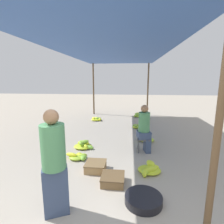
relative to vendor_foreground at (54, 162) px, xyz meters
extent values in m
cylinder|color=brown|center=(1.97, -0.29, 0.57)|extent=(0.08, 0.08, 2.76)
cylinder|color=brown|center=(-0.97, 7.32, 0.57)|extent=(0.08, 0.08, 2.76)
cylinder|color=brown|center=(1.97, 7.32, 0.57)|extent=(0.08, 0.08, 2.76)
cube|color=#33569E|center=(0.50, 3.51, 1.97)|extent=(3.34, 8.01, 0.04)
cube|color=#384766|center=(0.00, 0.00, -0.45)|extent=(0.40, 0.32, 0.73)
cylinder|color=#4C8C59|center=(0.00, 0.00, 0.23)|extent=(0.44, 0.44, 0.63)
sphere|color=#9E704C|center=(0.00, 0.00, 0.65)|extent=(0.21, 0.21, 0.21)
cube|color=#4C4C4C|center=(1.43, 2.41, -0.45)|extent=(0.34, 0.34, 0.04)
cylinder|color=#4C4C4C|center=(1.29, 2.27, -0.64)|extent=(0.04, 0.04, 0.35)
cylinder|color=#4C4C4C|center=(1.56, 2.27, -0.64)|extent=(0.04, 0.04, 0.35)
cylinder|color=#4C4C4C|center=(1.29, 2.54, -0.64)|extent=(0.04, 0.04, 0.35)
cylinder|color=#4C4C4C|center=(1.56, 2.54, -0.64)|extent=(0.04, 0.04, 0.35)
cube|color=#384766|center=(1.53, 2.39, -0.62)|extent=(0.19, 0.33, 0.39)
cube|color=#384766|center=(1.43, 2.41, -0.34)|extent=(0.39, 0.39, 0.18)
cylinder|color=#4C8C59|center=(1.43, 2.41, 0.01)|extent=(0.35, 0.35, 0.52)
sphere|color=#9E704C|center=(1.43, 2.41, 0.37)|extent=(0.20, 0.20, 0.20)
cylinder|color=black|center=(1.29, 0.34, -0.75)|extent=(0.60, 0.60, 0.13)
ellipsoid|color=#C1D22A|center=(-0.20, 2.39, -0.74)|extent=(0.25, 0.26, 0.12)
ellipsoid|color=#83B935|center=(-0.33, 2.44, -0.65)|extent=(0.17, 0.30, 0.09)
ellipsoid|color=yellow|center=(-0.29, 2.54, -0.70)|extent=(0.33, 0.11, 0.15)
ellipsoid|color=#86BA34|center=(-0.25, 2.50, -0.65)|extent=(0.30, 0.30, 0.10)
ellipsoid|color=#74B337|center=(-0.10, 2.40, -0.76)|extent=(0.33, 0.23, 0.10)
ellipsoid|color=#78B437|center=(-0.28, 2.46, -0.68)|extent=(0.14, 0.24, 0.11)
ellipsoid|color=#B8CE2B|center=(-0.28, 2.46, -0.76)|extent=(0.52, 0.46, 0.10)
ellipsoid|color=#9AC231|center=(-0.09, 1.78, -0.73)|extent=(0.22, 0.17, 0.10)
ellipsoid|color=#76B437|center=(-0.08, 1.75, -0.75)|extent=(0.20, 0.33, 0.12)
ellipsoid|color=#C1D12A|center=(-0.19, 1.81, -0.74)|extent=(0.25, 0.25, 0.13)
ellipsoid|color=yellow|center=(-0.37, 1.73, -0.70)|extent=(0.32, 0.17, 0.10)
ellipsoid|color=#9AC231|center=(-0.24, 1.75, -0.76)|extent=(0.39, 0.34, 0.10)
ellipsoid|color=#83B935|center=(-0.43, 5.72, -0.71)|extent=(0.28, 0.14, 0.13)
ellipsoid|color=yellow|center=(-0.66, 5.76, -0.71)|extent=(0.22, 0.30, 0.14)
ellipsoid|color=#C9D528|center=(-0.37, 5.71, -0.73)|extent=(0.23, 0.27, 0.13)
ellipsoid|color=#C9D528|center=(-0.54, 5.81, -0.72)|extent=(0.26, 0.27, 0.15)
ellipsoid|color=#C1D22A|center=(-0.53, 5.78, -0.76)|extent=(0.49, 0.43, 0.10)
ellipsoid|color=#74B337|center=(1.58, 6.64, -0.76)|extent=(0.23, 0.26, 0.10)
ellipsoid|color=#CED727|center=(1.42, 6.79, -0.73)|extent=(0.18, 0.27, 0.12)
ellipsoid|color=#A7C72E|center=(1.47, 6.70, -0.74)|extent=(0.14, 0.28, 0.14)
ellipsoid|color=#75B337|center=(1.39, 6.73, -0.68)|extent=(0.24, 0.34, 0.14)
ellipsoid|color=#87BA34|center=(1.52, 6.73, -0.68)|extent=(0.30, 0.29, 0.15)
ellipsoid|color=#B2CB2C|center=(1.45, 6.77, -0.64)|extent=(0.22, 0.32, 0.12)
ellipsoid|color=#93BF32|center=(1.47, 6.80, -0.76)|extent=(0.45, 0.39, 0.10)
ellipsoid|color=#BCCF2B|center=(1.36, 1.16, -0.75)|extent=(0.12, 0.30, 0.14)
ellipsoid|color=#C5D329|center=(1.52, 1.32, -0.71)|extent=(0.31, 0.26, 0.11)
ellipsoid|color=#BACF2B|center=(1.51, 1.39, -0.65)|extent=(0.24, 0.27, 0.13)
ellipsoid|color=#A3C52F|center=(1.39, 1.17, -0.73)|extent=(0.25, 0.28, 0.12)
ellipsoid|color=#BFD12A|center=(1.58, 1.36, -0.71)|extent=(0.23, 0.14, 0.09)
ellipsoid|color=#B7CE2B|center=(1.49, 1.23, -0.71)|extent=(0.36, 0.29, 0.13)
ellipsoid|color=#B8CE2B|center=(1.48, 1.32, -0.76)|extent=(0.49, 0.43, 0.10)
ellipsoid|color=yellow|center=(1.48, 4.92, -0.75)|extent=(0.24, 0.18, 0.13)
ellipsoid|color=#76B437|center=(1.43, 4.60, -0.75)|extent=(0.24, 0.26, 0.11)
ellipsoid|color=#7FB735|center=(1.37, 4.66, -0.71)|extent=(0.26, 0.35, 0.10)
ellipsoid|color=#93BF32|center=(1.32, 4.83, -0.75)|extent=(0.32, 0.16, 0.12)
ellipsoid|color=#90BE32|center=(1.41, 4.63, -0.74)|extent=(0.21, 0.30, 0.15)
ellipsoid|color=#A9C82E|center=(1.31, 4.60, -0.75)|extent=(0.28, 0.16, 0.12)
ellipsoid|color=#73B237|center=(1.41, 4.74, -0.76)|extent=(0.52, 0.45, 0.10)
ellipsoid|color=yellow|center=(1.56, 3.24, -0.57)|extent=(0.34, 0.29, 0.15)
ellipsoid|color=#91BE32|center=(1.48, 3.33, -0.74)|extent=(0.21, 0.27, 0.13)
ellipsoid|color=#A5C62F|center=(1.57, 3.20, -0.71)|extent=(0.24, 0.20, 0.13)
ellipsoid|color=#9EC330|center=(1.63, 3.22, -0.66)|extent=(0.32, 0.28, 0.12)
ellipsoid|color=yellow|center=(1.61, 3.21, -0.61)|extent=(0.25, 0.32, 0.15)
ellipsoid|color=#A5C62F|center=(1.58, 3.21, -0.76)|extent=(0.50, 0.44, 0.10)
cube|color=brown|center=(0.74, 0.83, -0.74)|extent=(0.42, 0.42, 0.15)
cube|color=brown|center=(0.74, 0.83, -0.66)|extent=(0.44, 0.44, 0.02)
cube|color=#9E7A4C|center=(0.33, 1.26, -0.73)|extent=(0.42, 0.42, 0.16)
cube|color=brown|center=(0.33, 1.26, -0.64)|extent=(0.44, 0.44, 0.02)
camera|label=1|loc=(1.04, -2.17, 1.15)|focal=28.00mm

